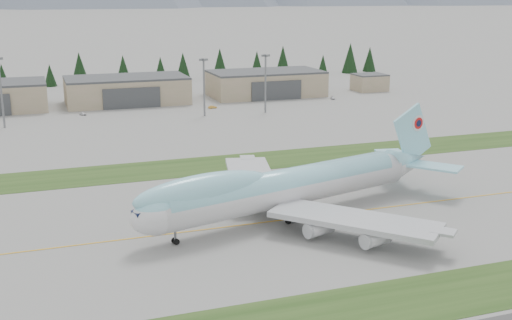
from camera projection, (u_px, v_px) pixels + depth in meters
name	position (u px, v px, depth m)	size (l,w,h in m)	color
ground	(312.00, 217.00, 128.67)	(7000.00, 7000.00, 0.00)	slate
grass_strip_near	(419.00, 299.00, 93.97)	(400.00, 14.00, 0.08)	#254217
grass_strip_far	(243.00, 162.00, 169.75)	(400.00, 18.00, 0.08)	#254217
taxiway_line_main	(312.00, 217.00, 128.67)	(400.00, 0.40, 0.02)	gold
boeing_747_freighter	(286.00, 187.00, 126.26)	(75.20, 62.73, 19.78)	silver
hangar_center	(127.00, 90.00, 259.36)	(48.00, 26.60, 10.80)	gray
hangar_right	(266.00, 83.00, 278.56)	(48.00, 26.60, 10.80)	gray
control_shed	(370.00, 82.00, 293.23)	(14.00, 12.00, 7.60)	gray
floodlight_masts	(57.00, 80.00, 212.35)	(132.63, 8.53, 23.24)	slate
service_vehicle_a	(83.00, 115.00, 235.05)	(1.31, 3.24, 1.11)	silver
service_vehicle_b	(213.00, 108.00, 248.70)	(1.20, 3.42, 1.13)	gold
service_vehicle_c	(333.00, 99.00, 270.19)	(1.51, 3.73, 1.08)	#B0B1B5
conifer_belt	(149.00, 67.00, 321.65)	(274.77, 15.04, 16.61)	black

